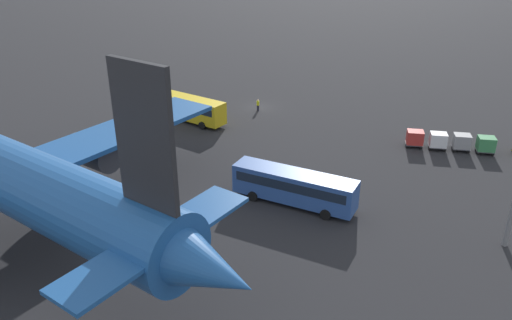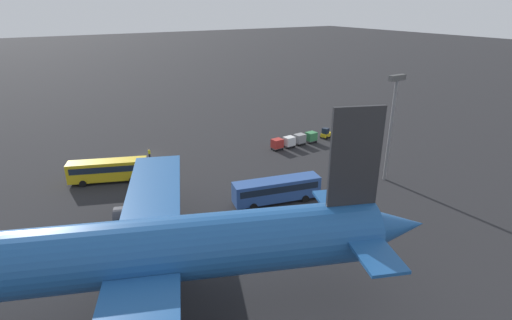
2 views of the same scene
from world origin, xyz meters
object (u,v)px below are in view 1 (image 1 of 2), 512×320
Objects in this scene: cargo_cart_grey at (462,141)px; cargo_cart_white at (438,140)px; cargo_cart_green at (486,144)px; cargo_cart_red at (415,138)px; shuttle_bus_near at (188,107)px; shuttle_bus_far at (294,185)px; worker_person at (258,105)px.

cargo_cart_white is (2.68, 0.27, 0.00)m from cargo_cart_grey.
cargo_cart_green is 8.03m from cargo_cart_red.
cargo_cart_red is (-29.90, 1.42, -0.83)m from shuttle_bus_near.
shuttle_bus_near is at bearing -33.19° from shuttle_bus_far.
cargo_cart_grey is 1.00× the size of cargo_cart_red.
cargo_cart_grey is (-35.25, 1.21, -0.83)m from shuttle_bus_near.
worker_person is at bearing -15.81° from cargo_cart_grey.
cargo_cart_red is at bearing -162.61° from shuttle_bus_near.
shuttle_bus_near is 5.48× the size of cargo_cart_green.
shuttle_bus_near is at bearing -1.98° from cargo_cart_green.
cargo_cart_green reaches higher than worker_person.
shuttle_bus_near is 37.96m from cargo_cart_green.
shuttle_bus_near is at bearing -2.71° from cargo_cart_red.
worker_person is 23.06m from cargo_cart_red.
cargo_cart_green is (-29.71, 7.76, 0.32)m from worker_person.
shuttle_bus_near reaches higher than cargo_cart_red.
cargo_cart_grey is 2.69m from cargo_cart_white.
worker_person is 28.10m from cargo_cart_grey.
shuttle_bus_far is 26.21m from cargo_cart_green.
cargo_cart_red is (2.68, -0.06, 0.00)m from cargo_cart_white.
cargo_cart_grey reaches higher than worker_person.
shuttle_bus_far is at bearing 111.89° from worker_person.
worker_person is at bearing -19.94° from cargo_cart_red.
cargo_cart_green is at bearing 177.71° from cargo_cart_grey.
shuttle_bus_near is 35.28m from cargo_cart_grey.
cargo_cart_red is (-21.68, 7.87, 0.32)m from worker_person.
cargo_cart_green is at bearing -126.07° from shuttle_bus_far.
worker_person is 0.82× the size of cargo_cart_white.
cargo_cart_red is (-11.58, -17.27, -0.79)m from shuttle_bus_far.
shuttle_bus_near is 29.94m from cargo_cart_red.
cargo_cart_red reaches higher than worker_person.
shuttle_bus_far reaches higher than cargo_cart_green.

